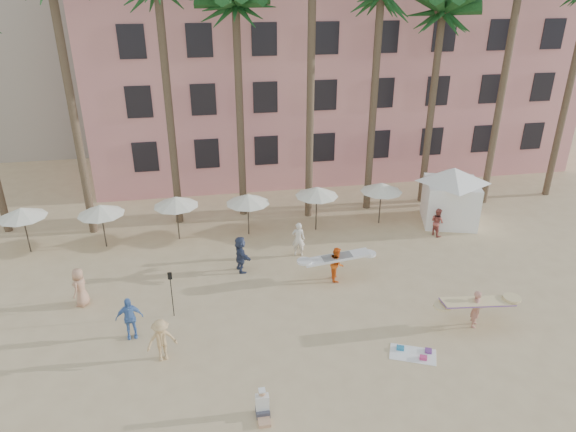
# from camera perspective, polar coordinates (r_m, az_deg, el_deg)

# --- Properties ---
(ground) EXTENTS (120.00, 120.00, 0.00)m
(ground) POSITION_cam_1_polar(r_m,az_deg,el_deg) (19.99, 2.78, -17.78)
(ground) COLOR #D1B789
(ground) RESTS_ON ground
(pink_hotel) EXTENTS (35.00, 14.00, 16.00)m
(pink_hotel) POSITION_cam_1_polar(r_m,az_deg,el_deg) (42.05, 4.52, 17.06)
(pink_hotel) COLOR pink
(pink_hotel) RESTS_ON ground
(umbrella_row) EXTENTS (22.50, 2.70, 2.73)m
(umbrella_row) POSITION_cam_1_polar(r_m,az_deg,el_deg) (29.07, -8.43, 1.80)
(umbrella_row) COLOR #332B23
(umbrella_row) RESTS_ON ground
(cabana) EXTENTS (5.63, 5.63, 3.50)m
(cabana) POSITION_cam_1_polar(r_m,az_deg,el_deg) (32.29, 17.71, 2.72)
(cabana) COLOR white
(cabana) RESTS_ON ground
(beach_towel) EXTENTS (2.05, 1.64, 0.14)m
(beach_towel) POSITION_cam_1_polar(r_m,az_deg,el_deg) (21.65, 13.85, -14.61)
(beach_towel) COLOR white
(beach_towel) RESTS_ON ground
(carrier_yellow) EXTENTS (3.19, 0.77, 1.71)m
(carrier_yellow) POSITION_cam_1_polar(r_m,az_deg,el_deg) (23.40, 20.26, -9.40)
(carrier_yellow) COLOR tan
(carrier_yellow) RESTS_ON ground
(carrier_white) EXTENTS (3.31, 0.94, 1.75)m
(carrier_white) POSITION_cam_1_polar(r_m,az_deg,el_deg) (25.33, 5.44, -5.16)
(carrier_white) COLOR orange
(carrier_white) RESTS_ON ground
(beachgoers) EXTENTS (19.83, 9.18, 1.93)m
(beachgoers) POSITION_cam_1_polar(r_m,az_deg,el_deg) (24.41, -6.72, -6.50)
(beachgoers) COLOR #A74E45
(beachgoers) RESTS_ON ground
(paddle) EXTENTS (0.18, 0.04, 2.23)m
(paddle) POSITION_cam_1_polar(r_m,az_deg,el_deg) (22.89, -12.85, -7.88)
(paddle) COLOR black
(paddle) RESTS_ON ground
(seated_man) EXTENTS (0.46, 0.81, 1.05)m
(seated_man) POSITION_cam_1_polar(r_m,az_deg,el_deg) (18.53, -2.83, -20.45)
(seated_man) COLOR #3F3F4C
(seated_man) RESTS_ON ground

